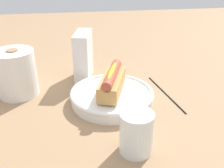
{
  "coord_description": "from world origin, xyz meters",
  "views": [
    {
      "loc": [
        -0.61,
        0.08,
        0.36
      ],
      "look_at": [
        -0.01,
        -0.01,
        0.05
      ],
      "focal_mm": 41.43,
      "sensor_mm": 36.0,
      "label": 1
    }
  ],
  "objects_px": {
    "paper_towel_roll": "(16,73)",
    "serving_bowl": "(112,96)",
    "napkin_box": "(83,56)",
    "chopstick_near": "(166,93)",
    "water_glass": "(136,134)",
    "hotdog_front": "(112,81)"
  },
  "relations": [
    {
      "from": "paper_towel_roll",
      "to": "serving_bowl",
      "type": "bearing_deg",
      "value": -108.03
    },
    {
      "from": "napkin_box",
      "to": "chopstick_near",
      "type": "height_order",
      "value": "napkin_box"
    },
    {
      "from": "napkin_box",
      "to": "water_glass",
      "type": "bearing_deg",
      "value": -154.12
    },
    {
      "from": "chopstick_near",
      "to": "napkin_box",
      "type": "bearing_deg",
      "value": 48.92
    },
    {
      "from": "hotdog_front",
      "to": "paper_towel_roll",
      "type": "distance_m",
      "value": 0.27
    },
    {
      "from": "serving_bowl",
      "to": "paper_towel_roll",
      "type": "bearing_deg",
      "value": 71.97
    },
    {
      "from": "water_glass",
      "to": "napkin_box",
      "type": "distance_m",
      "value": 0.37
    },
    {
      "from": "serving_bowl",
      "to": "napkin_box",
      "type": "relative_size",
      "value": 1.5
    },
    {
      "from": "serving_bowl",
      "to": "napkin_box",
      "type": "xyz_separation_m",
      "value": [
        0.16,
        0.07,
        0.06
      ]
    },
    {
      "from": "serving_bowl",
      "to": "water_glass",
      "type": "bearing_deg",
      "value": -174.7
    },
    {
      "from": "serving_bowl",
      "to": "paper_towel_roll",
      "type": "relative_size",
      "value": 1.68
    },
    {
      "from": "serving_bowl",
      "to": "water_glass",
      "type": "height_order",
      "value": "water_glass"
    },
    {
      "from": "serving_bowl",
      "to": "paper_towel_roll",
      "type": "height_order",
      "value": "paper_towel_roll"
    },
    {
      "from": "hotdog_front",
      "to": "water_glass",
      "type": "height_order",
      "value": "hotdog_front"
    },
    {
      "from": "paper_towel_roll",
      "to": "napkin_box",
      "type": "relative_size",
      "value": 0.89
    },
    {
      "from": "hotdog_front",
      "to": "chopstick_near",
      "type": "height_order",
      "value": "hotdog_front"
    },
    {
      "from": "chopstick_near",
      "to": "serving_bowl",
      "type": "bearing_deg",
      "value": 88.4
    },
    {
      "from": "hotdog_front",
      "to": "napkin_box",
      "type": "xyz_separation_m",
      "value": [
        0.16,
        0.07,
        0.01
      ]
    },
    {
      "from": "napkin_box",
      "to": "chopstick_near",
      "type": "bearing_deg",
      "value": -109.55
    },
    {
      "from": "serving_bowl",
      "to": "hotdog_front",
      "type": "relative_size",
      "value": 1.43
    },
    {
      "from": "paper_towel_roll",
      "to": "napkin_box",
      "type": "height_order",
      "value": "napkin_box"
    },
    {
      "from": "serving_bowl",
      "to": "paper_towel_roll",
      "type": "distance_m",
      "value": 0.27
    }
  ]
}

